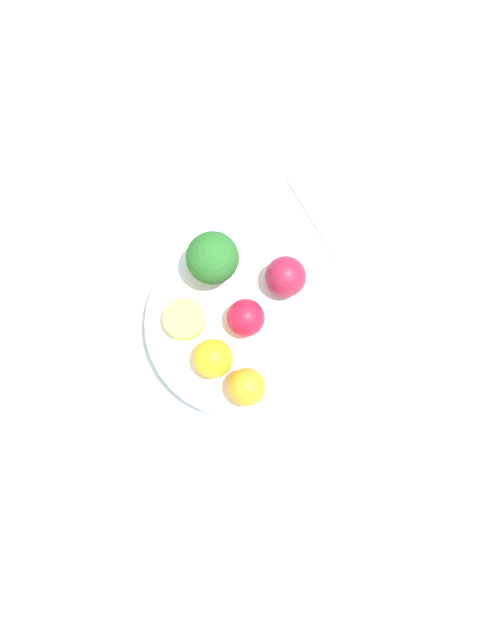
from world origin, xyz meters
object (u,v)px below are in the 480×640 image
orange_front (213,359)px  napkin (353,198)px  broccoli (212,258)px  apple_green (285,277)px  bowl (240,324)px  apple_red (246,317)px  spoon (125,236)px  orange_back (247,387)px  small_cup (184,319)px

orange_front → napkin: (-0.18, -0.22, -0.05)m
napkin → broccoli: bearing=30.5°
broccoli → apple_green: (-0.09, 0.02, -0.02)m
orange_front → bowl: bearing=-122.4°
orange_front → napkin: size_ratio=0.27×
broccoli → apple_red: size_ratio=1.66×
bowl → apple_green: (-0.05, -0.05, 0.04)m
apple_red → spoon: bearing=-37.3°
orange_front → apple_red: bearing=-127.2°
orange_back → spoon: bearing=-52.0°
spoon → orange_front: bearing=125.1°
apple_red → napkin: 0.23m
broccoli → orange_back: broccoli is taller
napkin → spoon: (0.30, 0.05, 0.00)m
apple_green → small_cup: apple_green is taller
bowl → spoon: size_ratio=3.32×
apple_red → orange_front: orange_front is taller
bowl → apple_green: 0.08m
orange_back → napkin: bearing=-119.0°
bowl → orange_front: size_ratio=4.95×
apple_red → broccoli: bearing=-59.3°
bowl → apple_red: size_ratio=5.10×
bowl → napkin: bowl is taller
broccoli → spoon: (0.12, -0.05, -0.07)m
apple_green → orange_front: bearing=49.1°
apple_red → orange_front: 0.06m
orange_back → spoon: orange_back is taller
broccoli → orange_front: (-0.00, 0.11, -0.02)m
apple_green → napkin: bearing=-127.5°
bowl → apple_red: (-0.01, -0.00, 0.04)m
small_cup → bowl: bearing=179.0°
apple_green → orange_front: apple_green is taller
apple_green → small_cup: 0.13m
orange_back → napkin: (-0.14, -0.25, -0.05)m
broccoli → small_cup: 0.08m
orange_back → napkin: 0.29m
napkin → spoon: same height
orange_back → apple_red: bearing=-89.3°
apple_green → small_cup: size_ratio=1.01×
apple_red → spoon: size_ratio=0.65×
orange_front → spoon: size_ratio=0.67×
broccoli → bowl: bearing=115.7°
broccoli → orange_back: (-0.04, 0.15, -0.02)m
broccoli → small_cup: (0.03, 0.07, -0.03)m
broccoli → orange_front: bearing=90.6°
apple_red → orange_back: bearing=90.7°
napkin → bowl: bearing=49.3°
broccoli → spoon: broccoli is taller
broccoli → apple_green: bearing=168.6°
orange_back → small_cup: 0.11m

